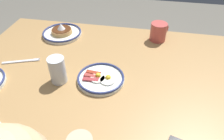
# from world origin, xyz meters

# --- Properties ---
(dining_table) EXTENTS (1.39, 0.94, 0.75)m
(dining_table) POSITION_xyz_m (0.00, 0.00, 0.66)
(dining_table) COLOR #A37B49
(dining_table) RESTS_ON ground_plane
(plate_near_main) EXTENTS (0.24, 0.24, 0.08)m
(plate_near_main) POSITION_xyz_m (0.32, -0.30, 0.77)
(plate_near_main) COLOR white
(plate_near_main) RESTS_ON dining_table
(plate_center_pancakes) EXTENTS (0.22, 0.22, 0.04)m
(plate_center_pancakes) POSITION_xyz_m (-0.01, 0.06, 0.76)
(plate_center_pancakes) COLOR white
(plate_center_pancakes) RESTS_ON dining_table
(coffee_mug) EXTENTS (0.11, 0.11, 0.10)m
(coffee_mug) POSITION_xyz_m (-0.25, -0.35, 0.80)
(coffee_mug) COLOR #BF4C47
(coffee_mug) RESTS_ON dining_table
(drinking_glass) EXTENTS (0.07, 0.07, 0.12)m
(drinking_glass) POSITION_xyz_m (0.18, 0.10, 0.81)
(drinking_glass) COLOR silver
(drinking_glass) RESTS_ON dining_table
(fork_near) EXTENTS (0.18, 0.08, 0.01)m
(fork_near) POSITION_xyz_m (0.43, -0.00, 0.75)
(fork_near) COLOR silver
(fork_near) RESTS_ON dining_table
(butter_knife) EXTENTS (0.20, 0.12, 0.01)m
(butter_knife) POSITION_xyz_m (0.27, 0.39, 0.75)
(butter_knife) COLOR silver
(butter_knife) RESTS_ON dining_table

